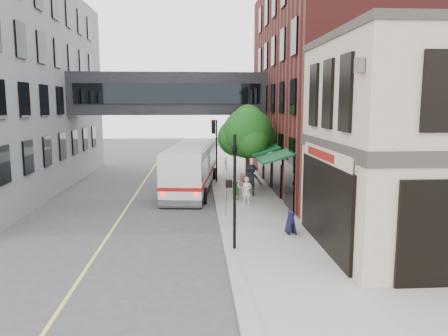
{
  "coord_description": "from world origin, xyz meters",
  "views": [
    {
      "loc": [
        -1.07,
        -14.5,
        5.79
      ],
      "look_at": [
        0.15,
        4.49,
        2.99
      ],
      "focal_mm": 35.0,
      "sensor_mm": 36.0,
      "label": 1
    }
  ],
  "objects": [
    {
      "name": "ground",
      "position": [
        0.0,
        0.0,
        0.0
      ],
      "size": [
        120.0,
        120.0,
        0.0
      ],
      "primitive_type": "plane",
      "color": "#38383A",
      "rests_on": "ground"
    },
    {
      "name": "sidewalk_main",
      "position": [
        2.0,
        14.0,
        0.07
      ],
      "size": [
        4.0,
        60.0,
        0.15
      ],
      "primitive_type": "cube",
      "color": "gray",
      "rests_on": "ground"
    },
    {
      "name": "brick_building",
      "position": [
        9.98,
        15.0,
        6.99
      ],
      "size": [
        13.76,
        18.0,
        14.0
      ],
      "color": "#5A1E1C",
      "rests_on": "ground"
    },
    {
      "name": "skyway_bridge",
      "position": [
        -3.0,
        18.0,
        6.5
      ],
      "size": [
        14.0,
        3.18,
        3.0
      ],
      "color": "black",
      "rests_on": "ground"
    },
    {
      "name": "traffic_signal_near",
      "position": [
        0.37,
        2.0,
        2.98
      ],
      "size": [
        0.44,
        0.22,
        4.6
      ],
      "color": "black",
      "rests_on": "sidewalk_main"
    },
    {
      "name": "traffic_signal_far",
      "position": [
        0.26,
        17.0,
        3.34
      ],
      "size": [
        0.53,
        0.28,
        4.5
      ],
      "color": "black",
      "rests_on": "sidewalk_main"
    },
    {
      "name": "street_sign_pole",
      "position": [
        0.39,
        7.0,
        1.93
      ],
      "size": [
        0.08,
        0.75,
        3.0
      ],
      "color": "gray",
      "rests_on": "sidewalk_main"
    },
    {
      "name": "street_tree",
      "position": [
        2.19,
        13.22,
        3.91
      ],
      "size": [
        3.8,
        3.2,
        5.6
      ],
      "color": "#382619",
      "rests_on": "sidewalk_main"
    },
    {
      "name": "lane_marking",
      "position": [
        -5.0,
        10.0,
        0.01
      ],
      "size": [
        0.12,
        40.0,
        0.01
      ],
      "primitive_type": "cube",
      "color": "#D8CC4C",
      "rests_on": "ground"
    },
    {
      "name": "bus",
      "position": [
        -1.39,
        14.67,
        1.69
      ],
      "size": [
        3.72,
        11.42,
        3.02
      ],
      "color": "white",
      "rests_on": "ground"
    },
    {
      "name": "pedestrian_a",
      "position": [
        1.75,
        9.44,
        0.94
      ],
      "size": [
        0.68,
        0.57,
        1.58
      ],
      "primitive_type": "imported",
      "rotation": [
        0.0,
        0.0,
        -0.4
      ],
      "color": "white",
      "rests_on": "sidewalk_main"
    },
    {
      "name": "pedestrian_b",
      "position": [
        1.64,
        10.59,
        0.96
      ],
      "size": [
        0.88,
        0.73,
        1.61
      ],
      "primitive_type": "imported",
      "rotation": [
        0.0,
        0.0,
        -0.17
      ],
      "color": "pink",
      "rests_on": "sidewalk_main"
    },
    {
      "name": "pedestrian_c",
      "position": [
        2.33,
        11.86,
        1.12
      ],
      "size": [
        1.27,
        0.75,
        1.95
      ],
      "primitive_type": "imported",
      "rotation": [
        0.0,
        0.0,
        -0.02
      ],
      "color": "black",
      "rests_on": "sidewalk_main"
    },
    {
      "name": "newspaper_box",
      "position": [
        1.42,
        12.28,
        0.56
      ],
      "size": [
        0.46,
        0.42,
        0.83
      ],
      "primitive_type": "cube",
      "rotation": [
        0.0,
        0.0,
        -0.14
      ],
      "color": "#16621D",
      "rests_on": "sidewalk_main"
    },
    {
      "name": "sandwich_board",
      "position": [
        3.05,
        3.84,
        0.65
      ],
      "size": [
        0.41,
        0.59,
        1.01
      ],
      "primitive_type": "cube",
      "rotation": [
        0.0,
        0.0,
        0.09
      ],
      "color": "black",
      "rests_on": "sidewalk_main"
    }
  ]
}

